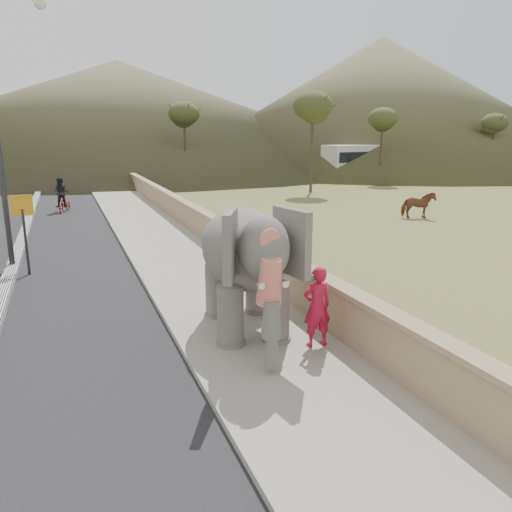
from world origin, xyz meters
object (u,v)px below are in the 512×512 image
Objects in this scene: lamppost at (5,106)px; elephant_and_man at (246,267)px; motorcyclist at (63,199)px; cow at (418,205)px.

lamppost is 2.07× the size of elephant_and_man.
cow is at bearing -27.24° from motorcyclist.
elephant_and_man is (4.71, -7.25, -3.41)m from lamppost.
lamppost is at bearing 121.13° from cow.
cow is 0.41× the size of elephant_and_man.
elephant_and_man is (-12.97, -10.75, 0.80)m from cow.
cow is 0.85× the size of motorcyclist.
cow is at bearing 39.65° from elephant_and_man.
lamppost is at bearing 122.99° from elephant_and_man.
lamppost reaches higher than elephant_and_man.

